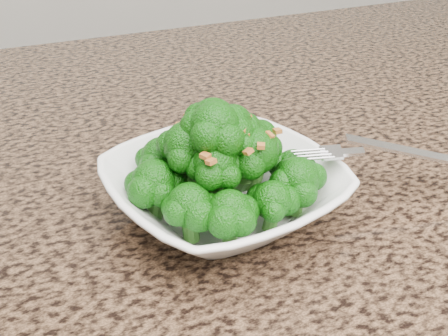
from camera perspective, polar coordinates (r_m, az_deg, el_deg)
name	(u,v)px	position (r m, az deg, el deg)	size (l,w,h in m)	color
granite_counter	(155,200)	(0.58, -7.05, -3.20)	(1.64, 1.04, 0.03)	brown
bowl	(224,191)	(0.51, 0.00, -2.37)	(0.21, 0.21, 0.05)	white
broccoli_pile	(224,130)	(0.48, 0.00, 3.85)	(0.18, 0.18, 0.07)	#10570A
garlic_topping	(224,87)	(0.47, 0.00, 8.24)	(0.11, 0.11, 0.01)	#B56C2C
fork	(355,151)	(0.53, 13.17, 1.68)	(0.19, 0.03, 0.01)	silver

